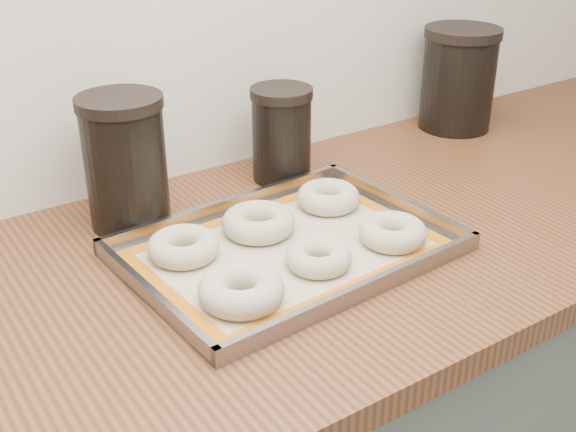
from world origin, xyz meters
TOP-DOWN VIEW (x-y plane):
  - cabinet at (0.00, 1.68)m, footprint 3.00×0.65m
  - countertop at (0.00, 1.68)m, footprint 3.06×0.68m
  - baking_tray at (-0.25, 1.66)m, footprint 0.48×0.36m
  - baking_mat at (-0.25, 1.66)m, footprint 0.44×0.32m
  - bagel_front_left at (-0.37, 1.57)m, footprint 0.12×0.12m
  - bagel_front_mid at (-0.24, 1.59)m, footprint 0.10×0.10m
  - bagel_front_right at (-0.11, 1.59)m, footprint 0.12×0.12m
  - bagel_back_left at (-0.38, 1.72)m, footprint 0.13×0.13m
  - bagel_back_mid at (-0.26, 1.72)m, footprint 0.14×0.14m
  - bagel_back_right at (-0.11, 1.74)m, footprint 0.11×0.11m
  - canister_left at (-0.40, 1.87)m, footprint 0.13×0.13m
  - canister_mid at (-0.11, 1.89)m, footprint 0.11×0.11m
  - canister_right at (0.35, 1.91)m, footprint 0.16×0.16m

SIDE VIEW (x-z plane):
  - cabinet at x=0.00m, z-range 0.00..0.86m
  - countertop at x=0.00m, z-range 0.86..0.90m
  - baking_mat at x=-0.25m, z-range 0.90..0.91m
  - baking_tray at x=-0.25m, z-range 0.89..0.92m
  - bagel_front_mid at x=-0.24m, z-range 0.90..0.94m
  - bagel_back_left at x=-0.38m, z-range 0.90..0.94m
  - bagel_front_right at x=-0.11m, z-range 0.90..0.94m
  - bagel_back_right at x=-0.11m, z-range 0.90..0.94m
  - bagel_back_mid at x=-0.26m, z-range 0.90..0.94m
  - bagel_front_left at x=-0.37m, z-range 0.90..0.94m
  - canister_mid at x=-0.11m, z-range 0.90..1.07m
  - canister_left at x=-0.40m, z-range 0.90..1.11m
  - canister_right at x=0.35m, z-range 0.90..1.11m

